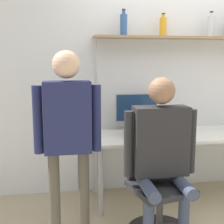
{
  "coord_description": "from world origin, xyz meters",
  "views": [
    {
      "loc": [
        -1.38,
        -2.76,
        1.53
      ],
      "look_at": [
        -0.95,
        -0.17,
        1.08
      ],
      "focal_mm": 50.0,
      "sensor_mm": 36.0,
      "label": 1
    }
  ],
  "objects_px": {
    "person_seated": "(162,146)",
    "bottle_amber": "(163,27)",
    "monitor": "(136,110)",
    "bottle_blue": "(124,24)",
    "office_chair": "(157,204)",
    "person_standing": "(68,125)",
    "bottle_clear": "(211,26)",
    "laptop": "(143,131)",
    "cell_phone": "(169,138)"
  },
  "relations": [
    {
      "from": "person_standing",
      "to": "bottle_blue",
      "type": "xyz_separation_m",
      "value": [
        0.63,
        0.9,
        0.88
      ]
    },
    {
      "from": "office_chair",
      "to": "bottle_blue",
      "type": "height_order",
      "value": "bottle_blue"
    },
    {
      "from": "laptop",
      "to": "person_standing",
      "type": "xyz_separation_m",
      "value": [
        -0.77,
        -0.58,
        0.21
      ]
    },
    {
      "from": "monitor",
      "to": "cell_phone",
      "type": "xyz_separation_m",
      "value": [
        0.25,
        -0.4,
        -0.23
      ]
    },
    {
      "from": "laptop",
      "to": "bottle_clear",
      "type": "distance_m",
      "value": 1.41
    },
    {
      "from": "monitor",
      "to": "bottle_clear",
      "type": "bearing_deg",
      "value": 0.52
    },
    {
      "from": "laptop",
      "to": "bottle_blue",
      "type": "distance_m",
      "value": 1.14
    },
    {
      "from": "laptop",
      "to": "person_standing",
      "type": "bearing_deg",
      "value": -142.83
    },
    {
      "from": "monitor",
      "to": "person_seated",
      "type": "height_order",
      "value": "person_seated"
    },
    {
      "from": "person_seated",
      "to": "person_standing",
      "type": "height_order",
      "value": "person_standing"
    },
    {
      "from": "bottle_amber",
      "to": "bottle_clear",
      "type": "relative_size",
      "value": 0.88
    },
    {
      "from": "person_seated",
      "to": "monitor",
      "type": "bearing_deg",
      "value": 89.06
    },
    {
      "from": "person_seated",
      "to": "bottle_clear",
      "type": "relative_size",
      "value": 5.04
    },
    {
      "from": "bottle_amber",
      "to": "cell_phone",
      "type": "bearing_deg",
      "value": -94.84
    },
    {
      "from": "bottle_amber",
      "to": "bottle_clear",
      "type": "distance_m",
      "value": 0.55
    },
    {
      "from": "person_standing",
      "to": "bottle_clear",
      "type": "height_order",
      "value": "bottle_clear"
    },
    {
      "from": "laptop",
      "to": "bottle_amber",
      "type": "xyz_separation_m",
      "value": [
        0.29,
        0.32,
        1.07
      ]
    },
    {
      "from": "monitor",
      "to": "cell_phone",
      "type": "distance_m",
      "value": 0.52
    },
    {
      "from": "laptop",
      "to": "person_seated",
      "type": "distance_m",
      "value": 0.63
    },
    {
      "from": "monitor",
      "to": "bottle_blue",
      "type": "relative_size",
      "value": 1.73
    },
    {
      "from": "bottle_blue",
      "to": "cell_phone",
      "type": "bearing_deg",
      "value": -45.26
    },
    {
      "from": "person_seated",
      "to": "person_standing",
      "type": "relative_size",
      "value": 0.87
    },
    {
      "from": "monitor",
      "to": "office_chair",
      "type": "relative_size",
      "value": 0.51
    },
    {
      "from": "cell_phone",
      "to": "bottle_clear",
      "type": "xyz_separation_m",
      "value": [
        0.58,
        0.4,
        1.15
      ]
    },
    {
      "from": "cell_phone",
      "to": "bottle_clear",
      "type": "relative_size",
      "value": 0.55
    },
    {
      "from": "cell_phone",
      "to": "bottle_amber",
      "type": "bearing_deg",
      "value": 85.16
    },
    {
      "from": "person_seated",
      "to": "person_standing",
      "type": "xyz_separation_m",
      "value": [
        -0.76,
        0.05,
        0.19
      ]
    },
    {
      "from": "laptop",
      "to": "cell_phone",
      "type": "distance_m",
      "value": 0.28
    },
    {
      "from": "office_chair",
      "to": "person_seated",
      "type": "distance_m",
      "value": 0.54
    },
    {
      "from": "monitor",
      "to": "office_chair",
      "type": "xyz_separation_m",
      "value": [
        -0.02,
        -0.9,
        -0.68
      ]
    },
    {
      "from": "bottle_clear",
      "to": "person_standing",
      "type": "bearing_deg",
      "value": -150.77
    },
    {
      "from": "bottle_clear",
      "to": "laptop",
      "type": "bearing_deg",
      "value": -159.27
    },
    {
      "from": "office_chair",
      "to": "bottle_amber",
      "type": "bearing_deg",
      "value": 71.16
    },
    {
      "from": "office_chair",
      "to": "bottle_amber",
      "type": "distance_m",
      "value": 1.85
    },
    {
      "from": "bottle_blue",
      "to": "bottle_clear",
      "type": "bearing_deg",
      "value": 0.0
    },
    {
      "from": "person_seated",
      "to": "bottle_amber",
      "type": "distance_m",
      "value": 1.44
    },
    {
      "from": "bottle_clear",
      "to": "cell_phone",
      "type": "bearing_deg",
      "value": -145.39
    },
    {
      "from": "bottle_clear",
      "to": "bottle_blue",
      "type": "height_order",
      "value": "bottle_blue"
    },
    {
      "from": "cell_phone",
      "to": "bottle_blue",
      "type": "bearing_deg",
      "value": 134.74
    },
    {
      "from": "laptop",
      "to": "bottle_blue",
      "type": "xyz_separation_m",
      "value": [
        -0.14,
        0.32,
        1.09
      ]
    },
    {
      "from": "cell_phone",
      "to": "bottle_amber",
      "type": "xyz_separation_m",
      "value": [
        0.03,
        0.4,
        1.14
      ]
    },
    {
      "from": "monitor",
      "to": "person_standing",
      "type": "xyz_separation_m",
      "value": [
        -0.78,
        -0.89,
        0.04
      ]
    },
    {
      "from": "cell_phone",
      "to": "office_chair",
      "type": "distance_m",
      "value": 0.73
    },
    {
      "from": "person_seated",
      "to": "bottle_amber",
      "type": "relative_size",
      "value": 5.71
    },
    {
      "from": "person_standing",
      "to": "bottle_clear",
      "type": "xyz_separation_m",
      "value": [
        1.61,
        0.9,
        0.87
      ]
    },
    {
      "from": "person_standing",
      "to": "bottle_amber",
      "type": "bearing_deg",
      "value": 40.33
    },
    {
      "from": "laptop",
      "to": "cell_phone",
      "type": "relative_size",
      "value": 2.34
    },
    {
      "from": "person_seated",
      "to": "laptop",
      "type": "bearing_deg",
      "value": 89.46
    },
    {
      "from": "laptop",
      "to": "person_standing",
      "type": "height_order",
      "value": "person_standing"
    },
    {
      "from": "person_standing",
      "to": "bottle_clear",
      "type": "bearing_deg",
      "value": 29.23
    }
  ]
}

